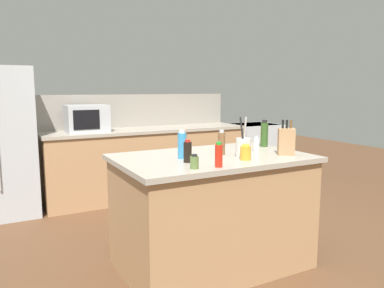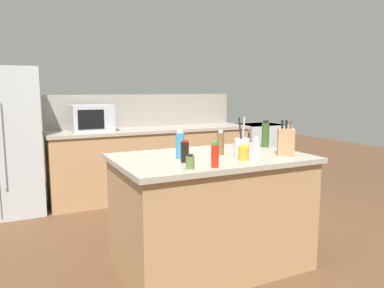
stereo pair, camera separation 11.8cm
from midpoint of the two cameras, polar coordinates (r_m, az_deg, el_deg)
ground_plane at (r=3.36m, az=1.91°, el=-17.78°), size 14.00×14.00×0.00m
back_counter_run at (r=5.23m, az=-7.35°, el=-2.76°), size 2.79×0.66×0.94m
wall_backsplash at (r=5.44m, az=-8.68°, el=5.07°), size 2.75×0.03×0.46m
kitchen_island at (r=3.17m, az=1.95°, el=-10.12°), size 1.55×1.00×0.94m
range_oven at (r=6.10m, az=8.77°, el=-1.22°), size 0.76×0.65×0.92m
microwave at (r=4.92m, az=-16.41°, el=3.75°), size 0.51×0.39×0.34m
knife_block at (r=3.15m, az=13.13°, el=0.40°), size 0.16×0.16×0.29m
utensil_crock at (r=3.01m, az=6.72°, el=-0.42°), size 0.12×0.12×0.32m
salt_shaker at (r=3.29m, az=8.81°, el=-0.04°), size 0.05×0.05×0.13m
spice_jar_oregano at (r=2.56m, az=-0.95°, el=-2.77°), size 0.06×0.06×0.10m
soy_sauce_bottle at (r=2.77m, az=-1.89°, el=-1.18°), size 0.06×0.06×0.17m
honey_jar at (r=2.89m, az=7.00°, el=-1.31°), size 0.08×0.08×0.12m
dish_soap_bottle at (r=2.92m, az=-2.68°, el=-0.17°), size 0.07×0.07×0.22m
olive_oil_bottle at (r=3.57m, az=10.04°, el=1.50°), size 0.07×0.07×0.25m
hot_sauce_bottle at (r=2.60m, az=2.81°, el=-1.74°), size 0.05×0.05×0.18m
pepper_grinder at (r=3.10m, az=3.44°, el=0.14°), size 0.06×0.06×0.20m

